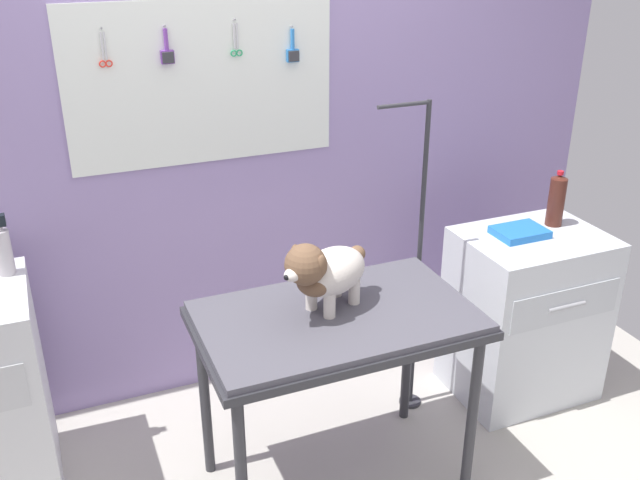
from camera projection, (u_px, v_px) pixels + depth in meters
The scene contains 8 objects.
rear_wall_panel at pixel (233, 166), 3.39m from camera, with size 4.00×0.11×2.30m.
grooming_table at pixel (337, 331), 2.80m from camera, with size 1.09×0.66×0.84m.
grooming_arm at pixel (416, 276), 3.30m from camera, with size 0.30×0.11×1.55m.
dog at pixel (325, 272), 2.71m from camera, with size 0.43×0.31×0.32m.
cabinet_right at pixel (525, 315), 3.55m from camera, with size 0.68×0.54×0.86m.
spray_bottle_short at pixel (3, 249), 2.81m from camera, with size 0.07×0.07×0.25m.
soda_bottle at pixel (556, 200), 3.44m from camera, with size 0.08×0.08×0.28m.
supply_tray at pixel (520, 232), 3.37m from camera, with size 0.24×0.18×0.04m.
Camera 1 is at (-0.85, -1.86, 2.25)m, focal length 39.96 mm.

